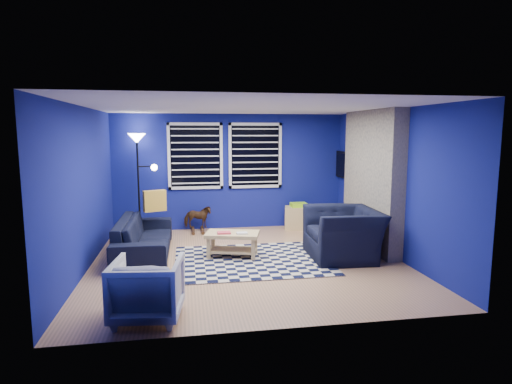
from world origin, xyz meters
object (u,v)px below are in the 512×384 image
at_px(sofa, 144,237).
at_px(rocking_horse, 197,217).
at_px(tv, 345,165).
at_px(cabinet, 298,217).
at_px(armchair_big, 343,233).
at_px(floor_lamp, 138,152).
at_px(coffee_table, 232,239).
at_px(armchair_bent, 147,289).

height_order(sofa, rocking_horse, sofa).
xyz_separation_m(tv, cabinet, (-0.99, 0.14, -1.14)).
distance_m(armchair_big, rocking_horse, 3.31).
height_order(rocking_horse, floor_lamp, floor_lamp).
xyz_separation_m(rocking_horse, floor_lamp, (-1.16, -0.03, 1.39)).
xyz_separation_m(tv, rocking_horse, (-3.18, 0.24, -1.08)).
height_order(armchair_big, coffee_table, armchair_big).
bearing_deg(armchair_big, tv, 160.95).
distance_m(armchair_bent, coffee_table, 2.57).
relative_size(armchair_big, floor_lamp, 0.61).
distance_m(armchair_big, cabinet, 2.22).
height_order(armchair_big, rocking_horse, armchair_big).
relative_size(rocking_horse, coffee_table, 0.59).
relative_size(tv, cabinet, 1.50).
distance_m(sofa, coffee_table, 1.53).
height_order(tv, coffee_table, tv).
bearing_deg(coffee_table, armchair_big, -10.48).
xyz_separation_m(coffee_table, floor_lamp, (-1.69, 1.94, 1.40)).
bearing_deg(rocking_horse, armchair_big, -128.27).
bearing_deg(armchair_big, armchair_bent, -55.61).
bearing_deg(armchair_big, cabinet, -172.98).
height_order(tv, armchair_bent, tv).
xyz_separation_m(cabinet, floor_lamp, (-3.35, 0.07, 1.45)).
bearing_deg(armchair_big, sofa, -99.63).
bearing_deg(sofa, rocking_horse, -30.40).
bearing_deg(coffee_table, sofa, 166.13).
bearing_deg(floor_lamp, armchair_bent, -83.70).
bearing_deg(armchair_bent, tv, -126.91).
relative_size(armchair_big, rocking_horse, 2.19).
xyz_separation_m(tv, coffee_table, (-2.66, -1.73, -1.09)).
relative_size(tv, sofa, 0.46).
xyz_separation_m(armchair_bent, floor_lamp, (-0.46, 4.20, 1.35)).
height_order(rocking_horse, coffee_table, rocking_horse).
relative_size(tv, floor_lamp, 0.48).
bearing_deg(coffee_table, rocking_horse, 104.92).
bearing_deg(tv, sofa, -161.79).
distance_m(sofa, armchair_big, 3.41).
xyz_separation_m(rocking_horse, cabinet, (2.19, -0.10, -0.06)).
bearing_deg(armchair_bent, rocking_horse, -92.10).
relative_size(armchair_bent, rocking_horse, 1.33).
bearing_deg(cabinet, armchair_bent, -110.99).
distance_m(armchair_bent, floor_lamp, 4.44).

